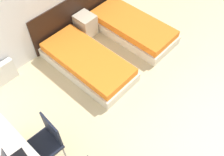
{
  "coord_description": "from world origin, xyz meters",
  "views": [
    {
      "loc": [
        -1.99,
        0.51,
        4.02
      ],
      "look_at": [
        0.0,
        2.33,
        0.55
      ],
      "focal_mm": 40.0,
      "sensor_mm": 36.0,
      "label": 1
    }
  ],
  "objects_px": {
    "bed_near_window": "(87,62)",
    "chair_near_laptop": "(46,141)",
    "bed_near_door": "(132,28)",
    "nightstand": "(86,25)"
  },
  "relations": [
    {
      "from": "bed_near_door",
      "to": "nightstand",
      "type": "distance_m",
      "value": 1.08
    },
    {
      "from": "bed_near_door",
      "to": "nightstand",
      "type": "relative_size",
      "value": 3.99
    },
    {
      "from": "nightstand",
      "to": "chair_near_laptop",
      "type": "distance_m",
      "value": 2.97
    },
    {
      "from": "bed_near_window",
      "to": "nightstand",
      "type": "distance_m",
      "value": 1.08
    },
    {
      "from": "bed_near_window",
      "to": "bed_near_door",
      "type": "relative_size",
      "value": 1.0
    },
    {
      "from": "bed_near_door",
      "to": "chair_near_laptop",
      "type": "height_order",
      "value": "chair_near_laptop"
    },
    {
      "from": "bed_near_window",
      "to": "chair_near_laptop",
      "type": "relative_size",
      "value": 2.18
    },
    {
      "from": "bed_near_window",
      "to": "chair_near_laptop",
      "type": "distance_m",
      "value": 1.95
    },
    {
      "from": "bed_near_window",
      "to": "nightstand",
      "type": "height_order",
      "value": "nightstand"
    },
    {
      "from": "bed_near_window",
      "to": "nightstand",
      "type": "xyz_separation_m",
      "value": [
        0.72,
        0.8,
        0.08
      ]
    }
  ]
}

